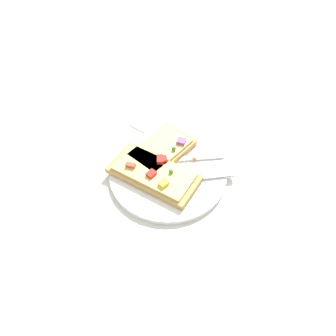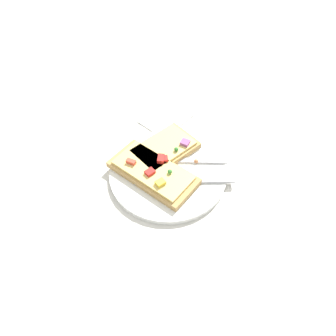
% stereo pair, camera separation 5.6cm
% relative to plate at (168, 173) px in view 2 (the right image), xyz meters
% --- Properties ---
extents(ground_plane, '(4.00, 4.00, 0.00)m').
position_rel_plate_xyz_m(ground_plane, '(0.00, 0.00, -0.01)').
color(ground_plane, beige).
extents(plate, '(0.25, 0.25, 0.01)m').
position_rel_plate_xyz_m(plate, '(0.00, 0.00, 0.00)').
color(plate, white).
rests_on(plate, ground).
extents(fork, '(0.16, 0.18, 0.01)m').
position_rel_plate_xyz_m(fork, '(-0.03, -0.01, 0.01)').
color(fork, '#B7B7BC').
rests_on(fork, plate).
extents(knife, '(0.16, 0.17, 0.01)m').
position_rel_plate_xyz_m(knife, '(-0.01, 0.06, 0.01)').
color(knife, '#B7B7BC').
rests_on(knife, plate).
extents(pizza_slice_main, '(0.10, 0.19, 0.03)m').
position_rel_plate_xyz_m(pizza_slice_main, '(0.03, -0.02, 0.02)').
color(pizza_slice_main, tan).
rests_on(pizza_slice_main, plate).
extents(pizza_slice_corner, '(0.16, 0.11, 0.03)m').
position_rel_plate_xyz_m(pizza_slice_corner, '(-0.03, -0.04, 0.02)').
color(pizza_slice_corner, tan).
rests_on(pizza_slice_corner, plate).
extents(crumb_scatter, '(0.12, 0.12, 0.01)m').
position_rel_plate_xyz_m(crumb_scatter, '(-0.02, 0.01, 0.01)').
color(crumb_scatter, tan).
rests_on(crumb_scatter, plate).
extents(napkin, '(0.15, 0.09, 0.01)m').
position_rel_plate_xyz_m(napkin, '(-0.15, -0.12, -0.00)').
color(napkin, white).
rests_on(napkin, ground).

